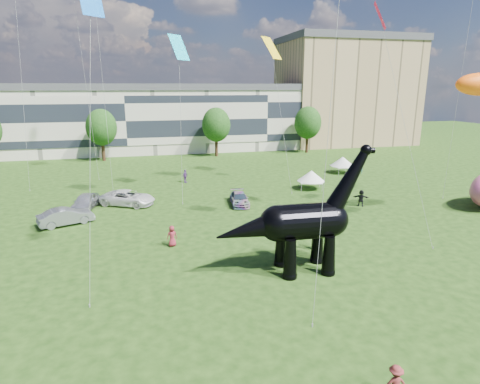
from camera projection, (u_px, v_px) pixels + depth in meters
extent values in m
plane|color=#16330C|center=(250.00, 311.00, 23.09)|extent=(220.00, 220.00, 0.00)
cube|color=beige|center=(127.00, 121.00, 77.92)|extent=(78.00, 11.00, 12.00)
cube|color=tan|center=(345.00, 94.00, 90.58)|extent=(28.00, 18.00, 22.00)
cylinder|color=#382314|center=(103.00, 152.00, 69.66)|extent=(0.56, 0.56, 3.20)
ellipsoid|color=#14380F|center=(101.00, 124.00, 68.46)|extent=(5.20, 5.20, 6.24)
cylinder|color=#382314|center=(217.00, 148.00, 74.30)|extent=(0.56, 0.56, 3.20)
ellipsoid|color=#14380F|center=(216.00, 122.00, 73.10)|extent=(5.20, 5.20, 6.24)
cylinder|color=#382314|center=(307.00, 144.00, 78.47)|extent=(0.56, 0.56, 3.20)
ellipsoid|color=#14380F|center=(308.00, 120.00, 77.27)|extent=(5.20, 5.20, 6.24)
cone|color=black|center=(290.00, 259.00, 26.82)|extent=(0.99, 0.99, 2.77)
sphere|color=black|center=(290.00, 275.00, 27.13)|extent=(1.02, 1.02, 1.02)
cone|color=black|center=(281.00, 247.00, 28.74)|extent=(0.99, 0.99, 2.77)
sphere|color=black|center=(281.00, 263.00, 29.05)|extent=(1.02, 1.02, 1.02)
cone|color=black|center=(329.00, 255.00, 27.37)|extent=(0.99, 0.99, 2.77)
sphere|color=black|center=(328.00, 272.00, 27.68)|extent=(1.02, 1.02, 1.02)
cone|color=black|center=(317.00, 244.00, 29.29)|extent=(0.99, 0.99, 2.77)
sphere|color=black|center=(317.00, 260.00, 29.60)|extent=(1.02, 1.02, 1.02)
cylinder|color=black|center=(304.00, 221.00, 27.47)|extent=(3.96, 2.63, 2.49)
sphere|color=black|center=(277.00, 223.00, 27.09)|extent=(2.49, 2.49, 2.49)
sphere|color=black|center=(331.00, 220.00, 27.86)|extent=(2.40, 2.40, 2.40)
cone|color=black|center=(348.00, 181.00, 27.40)|extent=(3.52, 1.51, 4.89)
sphere|color=black|center=(366.00, 150.00, 27.09)|extent=(0.78, 0.78, 0.78)
cylinder|color=black|center=(370.00, 151.00, 27.15)|extent=(0.66, 0.43, 0.41)
cone|color=black|center=(250.00, 230.00, 26.79)|extent=(4.95, 2.11, 2.71)
imported|color=silver|center=(85.00, 202.00, 42.15)|extent=(2.94, 5.15, 1.65)
imported|color=gray|center=(66.00, 216.00, 37.41)|extent=(5.20, 3.41, 1.62)
imported|color=white|center=(128.00, 198.00, 43.62)|extent=(6.48, 5.11, 1.64)
imported|color=#595960|center=(239.00, 199.00, 43.82)|extent=(2.36, 4.74, 1.32)
cube|color=white|center=(311.00, 181.00, 50.49)|extent=(3.41, 3.41, 0.11)
cone|color=white|center=(311.00, 176.00, 50.31)|extent=(4.32, 4.32, 1.35)
cylinder|color=#999999|center=(301.00, 187.00, 49.49)|extent=(0.05, 0.05, 0.99)
cylinder|color=#999999|center=(322.00, 188.00, 49.31)|extent=(0.05, 0.05, 0.99)
cylinder|color=#999999|center=(300.00, 183.00, 51.93)|extent=(0.05, 0.05, 0.99)
cylinder|color=#999999|center=(320.00, 183.00, 51.74)|extent=(0.05, 0.05, 0.99)
cube|color=silver|center=(342.00, 166.00, 59.91)|extent=(2.91, 2.91, 0.11)
cone|color=silver|center=(343.00, 161.00, 59.73)|extent=(3.68, 3.68, 1.39)
cylinder|color=#999999|center=(339.00, 172.00, 58.48)|extent=(0.06, 0.06, 1.02)
cylinder|color=#999999|center=(354.00, 171.00, 59.19)|extent=(0.06, 0.06, 1.02)
cylinder|color=#999999|center=(330.00, 168.00, 60.90)|extent=(0.06, 0.06, 1.02)
cylinder|color=#999999|center=(345.00, 167.00, 61.61)|extent=(0.06, 0.06, 1.02)
imported|color=maroon|center=(395.00, 383.00, 16.39)|extent=(1.13, 0.77, 1.61)
imported|color=brown|center=(315.00, 218.00, 36.81)|extent=(1.25, 0.83, 1.79)
imported|color=black|center=(361.00, 198.00, 43.24)|extent=(1.72, 1.31, 1.81)
imported|color=teal|center=(361.00, 168.00, 59.53)|extent=(0.76, 0.73, 1.76)
imported|color=#673A83|center=(185.00, 176.00, 53.89)|extent=(1.02, 1.08, 1.80)
imported|color=maroon|center=(172.00, 236.00, 32.35)|extent=(0.95, 0.73, 1.74)
imported|color=#2A539B|center=(315.00, 238.00, 31.73)|extent=(0.64, 0.78, 1.85)
plane|color=#F1103B|center=(380.00, 16.00, 32.48)|extent=(2.00, 2.51, 2.07)
plane|color=yellow|center=(272.00, 48.00, 50.14)|extent=(3.63, 3.58, 2.76)
plane|color=#0EB4D2|center=(179.00, 47.00, 42.58)|extent=(2.96, 2.94, 2.67)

